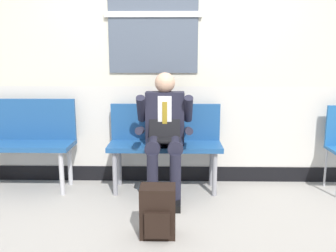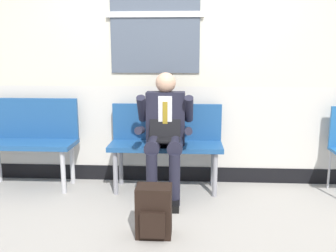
# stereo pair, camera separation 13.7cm
# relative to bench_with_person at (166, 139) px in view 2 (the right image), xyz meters

# --- Properties ---
(ground_plane) EXTENTS (18.00, 18.00, 0.00)m
(ground_plane) POSITION_rel_bench_with_person_xyz_m (0.07, -0.51, -0.56)
(ground_plane) COLOR #9E9991
(station_wall) EXTENTS (6.77, 0.16, 2.60)m
(station_wall) POSITION_rel_bench_with_person_xyz_m (0.07, 0.28, 0.74)
(station_wall) COLOR beige
(station_wall) RESTS_ON ground
(bench_with_person) EXTENTS (1.19, 0.42, 0.92)m
(bench_with_person) POSITION_rel_bench_with_person_xyz_m (0.00, 0.00, 0.00)
(bench_with_person) COLOR navy
(bench_with_person) RESTS_ON ground
(bench_empty) EXTENTS (1.02, 0.42, 0.97)m
(bench_empty) POSITION_rel_bench_with_person_xyz_m (-1.50, 0.00, 0.01)
(bench_empty) COLOR navy
(bench_empty) RESTS_ON ground
(person_seated) EXTENTS (0.57, 0.70, 1.27)m
(person_seated) POSITION_rel_bench_with_person_xyz_m (0.00, -0.20, 0.13)
(person_seated) COLOR #1E1E2D
(person_seated) RESTS_ON ground
(backpack) EXTENTS (0.28, 0.24, 0.42)m
(backpack) POSITION_rel_bench_with_person_xyz_m (-0.03, -1.08, -0.35)
(backpack) COLOR black
(backpack) RESTS_ON ground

